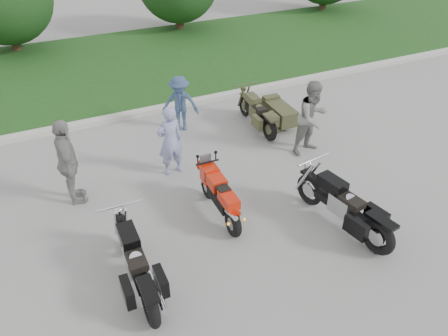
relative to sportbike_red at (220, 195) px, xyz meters
name	(u,v)px	position (x,y,z in m)	size (l,w,h in m)	color
ground	(236,237)	(0.00, -0.74, -0.53)	(80.00, 80.00, 0.00)	#969691
curb	(145,112)	(0.00, 5.26, -0.46)	(60.00, 0.30, 0.15)	#BAB6AF
grass_strip	(112,67)	(0.00, 9.41, -0.46)	(60.00, 8.00, 0.14)	#24591E
sportbike_red	(220,195)	(0.00, 0.00, 0.00)	(0.34, 1.91, 0.91)	black
cruiser_left	(137,267)	(-2.07, -1.12, -0.05)	(0.41, 2.43, 0.94)	black
cruiser_right	(346,209)	(2.07, -1.43, -0.04)	(0.66, 2.52, 0.97)	black
cruiser_sidecar	(271,113)	(2.98, 2.98, -0.13)	(1.13, 2.22, 0.85)	black
person_stripe	(170,141)	(-0.34, 1.99, 0.33)	(0.63, 0.41, 1.72)	#8C92BE
person_grey	(313,118)	(3.20, 1.38, 0.42)	(0.93, 0.72, 1.90)	gray
person_denim	(180,104)	(0.64, 3.91, 0.25)	(1.01, 0.58, 1.57)	#324669
person_back	(68,163)	(-2.62, 1.86, 0.45)	(1.15, 0.48, 1.96)	gray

